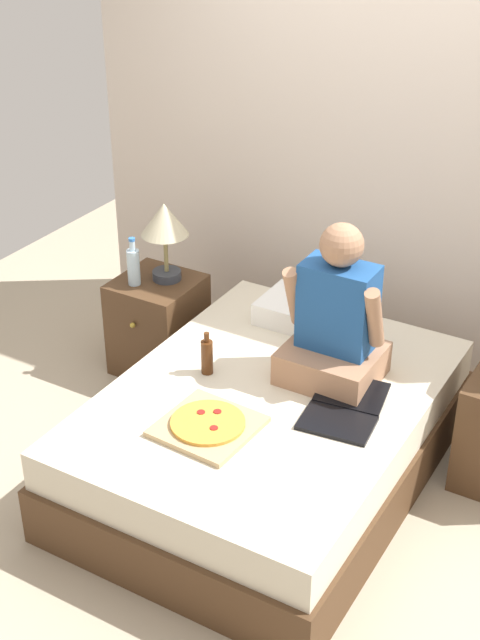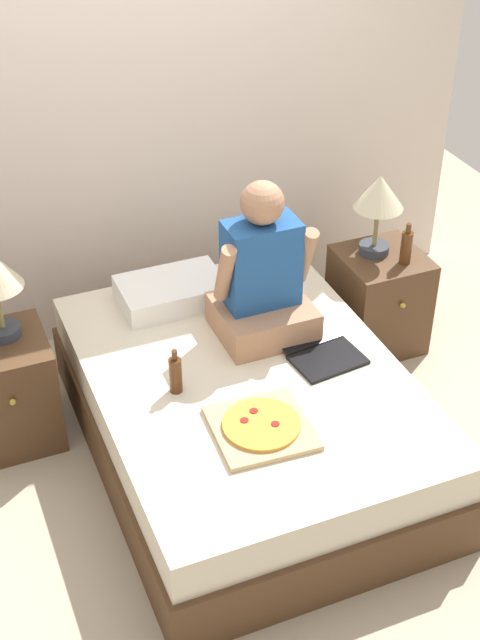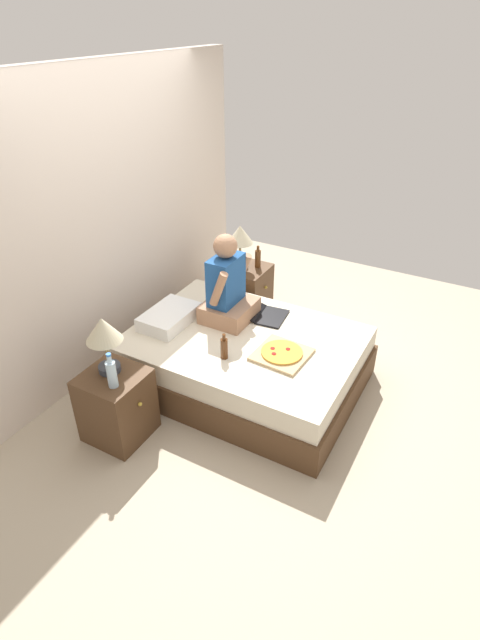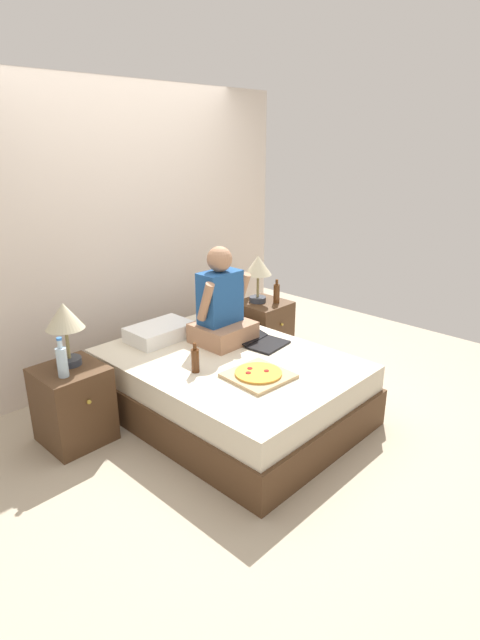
{
  "view_description": "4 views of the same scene",
  "coord_description": "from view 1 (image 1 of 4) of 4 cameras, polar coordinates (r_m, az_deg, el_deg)",
  "views": [
    {
      "loc": [
        1.61,
        -3.02,
        2.81
      ],
      "look_at": [
        -0.15,
        -0.01,
        0.83
      ],
      "focal_mm": 50.0,
      "sensor_mm": 36.0,
      "label": 1
    },
    {
      "loc": [
        -1.24,
        -2.91,
        2.99
      ],
      "look_at": [
        -0.01,
        0.05,
        0.74
      ],
      "focal_mm": 50.0,
      "sensor_mm": 36.0,
      "label": 2
    },
    {
      "loc": [
        -3.03,
        -1.64,
        2.8
      ],
      "look_at": [
        -0.14,
        -0.03,
        0.73
      ],
      "focal_mm": 28.0,
      "sensor_mm": 36.0,
      "label": 3
    },
    {
      "loc": [
        -2.43,
        -2.44,
        2.04
      ],
      "look_at": [
        0.1,
        -0.02,
        0.76
      ],
      "focal_mm": 28.0,
      "sensor_mm": 36.0,
      "label": 4
    }
  ],
  "objects": [
    {
      "name": "ground_plane",
      "position": [
        4.43,
        1.75,
        -9.79
      ],
      "size": [
        5.66,
        5.66,
        0.0
      ],
      "primitive_type": "plane",
      "color": "tan"
    },
    {
      "name": "water_bottle",
      "position": [
        4.89,
        -6.83,
        3.47
      ],
      "size": [
        0.07,
        0.07,
        0.28
      ],
      "color": "silver",
      "rests_on": "nightstand_left"
    },
    {
      "name": "beer_bottle_on_bed",
      "position": [
        4.23,
        -2.14,
        -2.34
      ],
      "size": [
        0.06,
        0.06,
        0.22
      ],
      "color": "#4C2811",
      "rests_on": "bed"
    },
    {
      "name": "nightstand_left",
      "position": [
        5.09,
        -5.25,
        -0.29
      ],
      "size": [
        0.44,
        0.47,
        0.56
      ],
      "color": "#4C331E",
      "rests_on": "ground"
    },
    {
      "name": "wall_back",
      "position": [
        4.88,
        9.58,
        10.56
      ],
      "size": [
        3.66,
        0.12,
        2.5
      ],
      "primitive_type": "cube",
      "color": "beige",
      "rests_on": "ground"
    },
    {
      "name": "lamp_on_left_nightstand",
      "position": [
        4.84,
        -4.85,
        6.08
      ],
      "size": [
        0.26,
        0.26,
        0.45
      ],
      "color": "#333842",
      "rests_on": "nightstand_left"
    },
    {
      "name": "bed",
      "position": [
        4.28,
        1.8,
        -7.35
      ],
      "size": [
        1.4,
        1.91,
        0.48
      ],
      "color": "#4C331E",
      "rests_on": "ground"
    },
    {
      "name": "person_seated",
      "position": [
        4.13,
        6.14,
        -0.23
      ],
      "size": [
        0.47,
        0.4,
        0.78
      ],
      "color": "#A37556",
      "rests_on": "bed"
    },
    {
      "name": "pillow",
      "position": [
        4.67,
        4.5,
        0.44
      ],
      "size": [
        0.52,
        0.34,
        0.12
      ],
      "primitive_type": "cube",
      "color": "white",
      "rests_on": "bed"
    },
    {
      "name": "laptop",
      "position": [
        4.0,
        6.54,
        -5.9
      ],
      "size": [
        0.36,
        0.45,
        0.07
      ],
      "color": "black",
      "rests_on": "bed"
    },
    {
      "name": "pizza_box",
      "position": [
        3.9,
        -2.07,
        -6.75
      ],
      "size": [
        0.42,
        0.42,
        0.05
      ],
      "color": "tan",
      "rests_on": "bed"
    }
  ]
}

